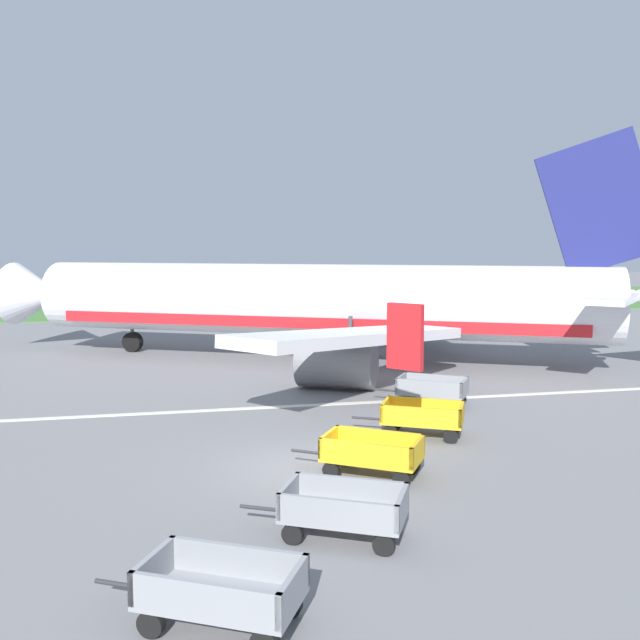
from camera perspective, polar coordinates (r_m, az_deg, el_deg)
ground_plane at (r=18.88m, az=-1.16°, el=-12.33°), size 220.00×220.00×0.00m
grass_strip at (r=69.82m, az=-9.23°, el=1.41°), size 220.00×28.00×0.06m
apron_stripe at (r=25.53m, az=-4.16°, el=-7.32°), size 120.00×0.36×0.01m
airplane at (r=35.09m, az=0.97°, el=1.51°), size 35.15×28.99×11.34m
baggage_cart_nearest at (r=11.68m, az=-8.34°, el=-21.56°), size 3.48×2.41×1.07m
baggage_cart_second_in_row at (r=14.56m, az=1.97°, el=-15.64°), size 3.49×2.39×1.07m
baggage_cart_third_in_row at (r=18.15m, az=4.36°, el=-11.12°), size 3.38×2.56×1.07m
baggage_cart_fourth_in_row at (r=21.93m, az=8.58°, el=-8.08°), size 3.49×2.40×1.07m
baggage_cart_far_end at (r=25.97m, az=9.38°, el=-5.80°), size 3.35×2.61×1.07m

